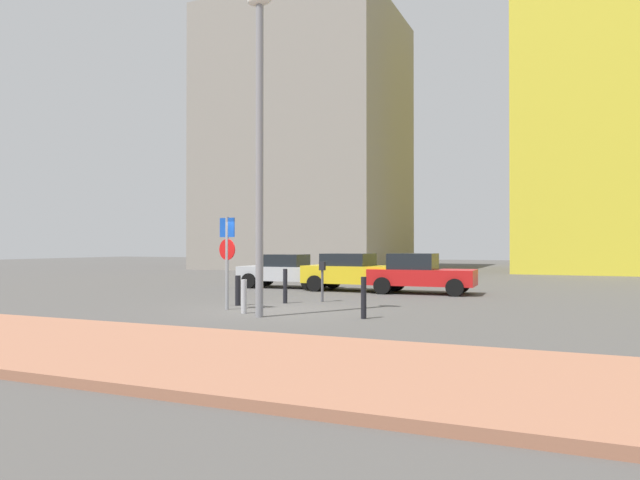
{
  "coord_description": "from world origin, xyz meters",
  "views": [
    {
      "loc": [
        7.72,
        -14.49,
        1.83
      ],
      "look_at": [
        0.12,
        3.08,
        2.01
      ],
      "focal_mm": 32.48,
      "sensor_mm": 36.0,
      "label": 1
    }
  ],
  "objects_px": {
    "parking_sign_post": "(227,251)",
    "traffic_bollard_edge": "(238,291)",
    "parked_car_red": "(420,273)",
    "traffic_bollard_far": "(244,296)",
    "parked_car_silver": "(286,270)",
    "parked_car_yellow": "(355,272)",
    "parking_meter": "(322,276)",
    "traffic_bollard_near": "(364,298)",
    "traffic_bollard_mid": "(285,286)",
    "street_lamp": "(260,130)"
  },
  "relations": [
    {
      "from": "parking_meter",
      "to": "traffic_bollard_mid",
      "type": "distance_m",
      "value": 1.29
    },
    {
      "from": "parking_sign_post",
      "to": "traffic_bollard_mid",
      "type": "bearing_deg",
      "value": 72.65
    },
    {
      "from": "parked_car_yellow",
      "to": "traffic_bollard_mid",
      "type": "bearing_deg",
      "value": -93.36
    },
    {
      "from": "traffic_bollard_near",
      "to": "traffic_bollard_mid",
      "type": "height_order",
      "value": "traffic_bollard_mid"
    },
    {
      "from": "traffic_bollard_mid",
      "to": "parked_car_red",
      "type": "bearing_deg",
      "value": 60.71
    },
    {
      "from": "parked_car_silver",
      "to": "traffic_bollard_edge",
      "type": "relative_size",
      "value": 4.52
    },
    {
      "from": "parked_car_silver",
      "to": "traffic_bollard_mid",
      "type": "xyz_separation_m",
      "value": [
        3.03,
        -6.06,
        -0.2
      ]
    },
    {
      "from": "parked_car_red",
      "to": "parking_sign_post",
      "type": "distance_m",
      "value": 8.54
    },
    {
      "from": "traffic_bollard_edge",
      "to": "traffic_bollard_mid",
      "type": "bearing_deg",
      "value": 49.52
    },
    {
      "from": "parked_car_yellow",
      "to": "parking_meter",
      "type": "bearing_deg",
      "value": -82.97
    },
    {
      "from": "parking_meter",
      "to": "traffic_bollard_edge",
      "type": "height_order",
      "value": "parking_meter"
    },
    {
      "from": "traffic_bollard_edge",
      "to": "parked_car_red",
      "type": "bearing_deg",
      "value": 58.46
    },
    {
      "from": "parking_sign_post",
      "to": "parked_car_silver",
      "type": "bearing_deg",
      "value": 105.57
    },
    {
      "from": "traffic_bollard_edge",
      "to": "traffic_bollard_near",
      "type": "bearing_deg",
      "value": -18.06
    },
    {
      "from": "parked_car_red",
      "to": "parking_meter",
      "type": "bearing_deg",
      "value": -115.21
    },
    {
      "from": "parking_sign_post",
      "to": "street_lamp",
      "type": "height_order",
      "value": "street_lamp"
    },
    {
      "from": "parked_car_silver",
      "to": "traffic_bollard_edge",
      "type": "distance_m",
      "value": 7.52
    },
    {
      "from": "parked_car_yellow",
      "to": "parked_car_red",
      "type": "relative_size",
      "value": 1.05
    },
    {
      "from": "parked_car_silver",
      "to": "parked_car_red",
      "type": "relative_size",
      "value": 1.03
    },
    {
      "from": "parked_car_yellow",
      "to": "parking_sign_post",
      "type": "xyz_separation_m",
      "value": [
        -1.03,
        -7.79,
        0.88
      ]
    },
    {
      "from": "parking_meter",
      "to": "traffic_bollard_far",
      "type": "relative_size",
      "value": 1.43
    },
    {
      "from": "traffic_bollard_far",
      "to": "traffic_bollard_edge",
      "type": "relative_size",
      "value": 1.0
    },
    {
      "from": "parked_car_silver",
      "to": "street_lamp",
      "type": "xyz_separation_m",
      "value": [
        4.01,
        -9.46,
        4.03
      ]
    },
    {
      "from": "parked_car_red",
      "to": "street_lamp",
      "type": "distance_m",
      "value": 9.86
    },
    {
      "from": "parked_car_red",
      "to": "traffic_bollard_far",
      "type": "height_order",
      "value": "parked_car_red"
    },
    {
      "from": "parking_sign_post",
      "to": "traffic_bollard_far",
      "type": "height_order",
      "value": "parking_sign_post"
    },
    {
      "from": "parking_sign_post",
      "to": "parking_meter",
      "type": "xyz_separation_m",
      "value": [
        1.6,
        3.14,
        -0.81
      ]
    },
    {
      "from": "street_lamp",
      "to": "traffic_bollard_near",
      "type": "relative_size",
      "value": 7.92
    },
    {
      "from": "traffic_bollard_far",
      "to": "traffic_bollard_near",
      "type": "bearing_deg",
      "value": 3.44
    },
    {
      "from": "parked_car_red",
      "to": "traffic_bollard_far",
      "type": "relative_size",
      "value": 4.39
    },
    {
      "from": "traffic_bollard_far",
      "to": "parked_car_red",
      "type": "bearing_deg",
      "value": 71.21
    },
    {
      "from": "street_lamp",
      "to": "traffic_bollard_near",
      "type": "bearing_deg",
      "value": 16.09
    },
    {
      "from": "parked_car_yellow",
      "to": "street_lamp",
      "type": "xyz_separation_m",
      "value": [
        0.66,
        -8.93,
        4.0
      ]
    },
    {
      "from": "parked_car_silver",
      "to": "parked_car_yellow",
      "type": "distance_m",
      "value": 3.39
    },
    {
      "from": "parking_meter",
      "to": "traffic_bollard_edge",
      "type": "xyz_separation_m",
      "value": [
        -1.91,
        -2.06,
        -0.39
      ]
    },
    {
      "from": "parked_car_red",
      "to": "parking_sign_post",
      "type": "relative_size",
      "value": 1.51
    },
    {
      "from": "traffic_bollard_near",
      "to": "traffic_bollard_mid",
      "type": "bearing_deg",
      "value": 142.98
    },
    {
      "from": "parked_car_silver",
      "to": "traffic_bollard_mid",
      "type": "relative_size",
      "value": 3.8
    },
    {
      "from": "parking_sign_post",
      "to": "traffic_bollard_edge",
      "type": "xyz_separation_m",
      "value": [
        -0.3,
        1.08,
        -1.2
      ]
    },
    {
      "from": "parked_car_yellow",
      "to": "traffic_bollard_near",
      "type": "height_order",
      "value": "parked_car_yellow"
    },
    {
      "from": "parked_car_silver",
      "to": "street_lamp",
      "type": "relative_size",
      "value": 0.5
    },
    {
      "from": "parked_car_red",
      "to": "traffic_bollard_edge",
      "type": "bearing_deg",
      "value": -121.54
    },
    {
      "from": "parked_car_silver",
      "to": "parking_meter",
      "type": "distance_m",
      "value": 6.5
    },
    {
      "from": "parked_car_yellow",
      "to": "traffic_bollard_near",
      "type": "xyz_separation_m",
      "value": [
        3.21,
        -8.19,
        -0.25
      ]
    },
    {
      "from": "traffic_bollard_near",
      "to": "traffic_bollard_far",
      "type": "relative_size",
      "value": 1.15
    },
    {
      "from": "parked_car_yellow",
      "to": "traffic_bollard_far",
      "type": "height_order",
      "value": "parked_car_yellow"
    },
    {
      "from": "parking_meter",
      "to": "traffic_bollard_near",
      "type": "distance_m",
      "value": 4.43
    },
    {
      "from": "parking_sign_post",
      "to": "traffic_bollard_mid",
      "type": "xyz_separation_m",
      "value": [
        0.71,
        2.26,
        -1.11
      ]
    },
    {
      "from": "traffic_bollard_mid",
      "to": "traffic_bollard_edge",
      "type": "relative_size",
      "value": 1.19
    },
    {
      "from": "parking_sign_post",
      "to": "traffic_bollard_mid",
      "type": "relative_size",
      "value": 2.43
    }
  ]
}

